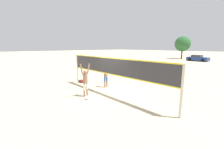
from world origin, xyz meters
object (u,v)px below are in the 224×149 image
Objects in this scene: player_spiker at (85,80)px; parked_car_mid at (198,58)px; gear_bag at (81,81)px; volleyball at (87,98)px; player_blocker at (106,74)px; volleyball_net at (112,69)px; tree_left_cluster at (183,44)px.

player_spiker is 0.49× the size of parked_car_mid.
volleyball is at bearing -26.45° from gear_bag.
parked_car_mid is (-3.72, 29.54, -0.47)m from player_spiker.
player_spiker reaches higher than player_blocker.
volleyball_net is at bearing -27.65° from player_spiker.
volleyball_net is 28.45m from parked_car_mid.
volleyball_net is 4.37× the size of player_spiker.
gear_bag is 0.07× the size of tree_left_cluster.
gear_bag is at bearing -80.24° from tree_left_cluster.
tree_left_cluster is (-9.56, 32.05, 1.98)m from volleyball_net.
volleyball_net is 1.84m from player_blocker.
player_blocker is at bearing -80.83° from parked_car_mid.
player_blocker is 2.98m from volleyball.
volleyball_net reaches higher than volleyball.
tree_left_cluster is at bearing 105.40° from volleyball.
volleyball_net is 38.13× the size of volleyball.
player_spiker is 34.75m from tree_left_cluster.
parked_car_mid is at bearing 90.86° from gear_bag.
player_blocker is at bearing -75.64° from tree_left_cluster.
volleyball_net reaches higher than player_spiker.
player_blocker is at bearing 153.57° from volleyball_net.
tree_left_cluster is (-5.49, 31.89, 3.52)m from gear_bag.
volleyball is 0.60× the size of gear_bag.
volleyball_net is 4.40× the size of player_blocker.
volleyball_net is at bearing -2.27° from gear_bag.
tree_left_cluster is at bearing 144.89° from parked_car_mid.
player_spiker is 8.73× the size of volleyball.
volleyball_net is at bearing -73.39° from tree_left_cluster.
gear_bag is 32.55m from tree_left_cluster.
player_spiker is at bearing -79.79° from parked_car_mid.
gear_bag is (-4.07, 0.16, -1.54)m from volleyball_net.
player_blocker is 0.48× the size of parked_car_mid.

